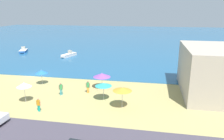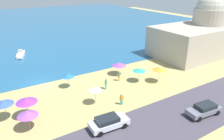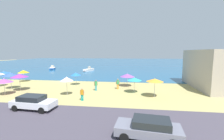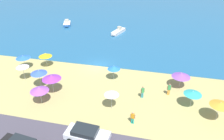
{
  "view_description": "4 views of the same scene",
  "coord_description": "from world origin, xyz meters",
  "px_view_note": "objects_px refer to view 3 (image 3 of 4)",
  "views": [
    {
      "loc": [
        19.55,
        -32.53,
        11.17
      ],
      "look_at": [
        13.3,
        1.82,
        1.29
      ],
      "focal_mm": 35.0,
      "sensor_mm": 36.0,
      "label": 1
    },
    {
      "loc": [
        -6.97,
        -32.74,
        15.37
      ],
      "look_at": [
        11.04,
        -3.95,
        1.42
      ],
      "focal_mm": 35.0,
      "sensor_mm": 36.0,
      "label": 2
    },
    {
      "loc": [
        13.4,
        -29.31,
        5.97
      ],
      "look_at": [
        9.32,
        2.64,
        2.11
      ],
      "focal_mm": 24.0,
      "sensor_mm": 36.0,
      "label": 3
    },
    {
      "loc": [
        9.38,
        -30.21,
        16.98
      ],
      "look_at": [
        3.07,
        -2.94,
        1.25
      ],
      "focal_mm": 35.0,
      "sensor_mm": 36.0,
      "label": 4
    }
  ],
  "objects_px": {
    "beach_umbrella_1": "(76,74)",
    "beach_umbrella_4": "(155,80)",
    "beach_umbrella_6": "(10,74)",
    "skiff_nearshore": "(52,68)",
    "bather_3": "(82,94)",
    "beach_umbrella_8": "(23,72)",
    "beach_umbrella_9": "(134,79)",
    "beach_umbrella_0": "(67,79)",
    "beach_umbrella_7": "(4,81)",
    "bather_2": "(118,83)",
    "skiff_offshore": "(89,70)",
    "parked_car_3": "(149,128)",
    "parked_car_1": "(33,102)",
    "bather_1": "(96,85)",
    "beach_umbrella_2": "(127,75)",
    "beach_umbrella_3": "(4,72)",
    "beach_umbrella_10": "(19,75)"
  },
  "relations": [
    {
      "from": "beach_umbrella_6",
      "to": "bather_3",
      "type": "height_order",
      "value": "beach_umbrella_6"
    },
    {
      "from": "beach_umbrella_7",
      "to": "skiff_nearshore",
      "type": "bearing_deg",
      "value": 107.47
    },
    {
      "from": "beach_umbrella_2",
      "to": "beach_umbrella_8",
      "type": "distance_m",
      "value": 20.88
    },
    {
      "from": "parked_car_1",
      "to": "skiff_nearshore",
      "type": "distance_m",
      "value": 38.33
    },
    {
      "from": "beach_umbrella_1",
      "to": "parked_car_3",
      "type": "relative_size",
      "value": 0.5
    },
    {
      "from": "beach_umbrella_2",
      "to": "beach_umbrella_7",
      "type": "distance_m",
      "value": 18.5
    },
    {
      "from": "beach_umbrella_4",
      "to": "beach_umbrella_0",
      "type": "bearing_deg",
      "value": -177.02
    },
    {
      "from": "beach_umbrella_0",
      "to": "parked_car_3",
      "type": "height_order",
      "value": "beach_umbrella_0"
    },
    {
      "from": "beach_umbrella_2",
      "to": "bather_1",
      "type": "relative_size",
      "value": 1.46
    },
    {
      "from": "beach_umbrella_0",
      "to": "skiff_nearshore",
      "type": "xyz_separation_m",
      "value": [
        -18.18,
        28.98,
        -1.86
      ]
    },
    {
      "from": "beach_umbrella_6",
      "to": "skiff_nearshore",
      "type": "bearing_deg",
      "value": 105.8
    },
    {
      "from": "beach_umbrella_1",
      "to": "beach_umbrella_8",
      "type": "relative_size",
      "value": 0.95
    },
    {
      "from": "beach_umbrella_10",
      "to": "parked_car_1",
      "type": "relative_size",
      "value": 0.6
    },
    {
      "from": "beach_umbrella_9",
      "to": "bather_3",
      "type": "height_order",
      "value": "beach_umbrella_9"
    },
    {
      "from": "beach_umbrella_0",
      "to": "beach_umbrella_9",
      "type": "relative_size",
      "value": 1.14
    },
    {
      "from": "bather_2",
      "to": "skiff_offshore",
      "type": "relative_size",
      "value": 0.34
    },
    {
      "from": "beach_umbrella_1",
      "to": "bather_3",
      "type": "xyz_separation_m",
      "value": [
        4.02,
        -8.54,
        -1.1
      ]
    },
    {
      "from": "beach_umbrella_6",
      "to": "beach_umbrella_9",
      "type": "xyz_separation_m",
      "value": [
        19.92,
        0.05,
        -0.31
      ]
    },
    {
      "from": "parked_car_3",
      "to": "skiff_offshore",
      "type": "xyz_separation_m",
      "value": [
        -14.54,
        35.57,
        -0.37
      ]
    },
    {
      "from": "skiff_offshore",
      "to": "beach_umbrella_7",
      "type": "bearing_deg",
      "value": -98.9
    },
    {
      "from": "bather_2",
      "to": "parked_car_3",
      "type": "xyz_separation_m",
      "value": [
        3.36,
        -13.77,
        -0.14
      ]
    },
    {
      "from": "beach_umbrella_10",
      "to": "bather_3",
      "type": "xyz_separation_m",
      "value": [
        11.15,
        -3.49,
        -1.49
      ]
    },
    {
      "from": "bather_2",
      "to": "bather_3",
      "type": "distance_m",
      "value": 7.46
    },
    {
      "from": "bather_1",
      "to": "bather_2",
      "type": "height_order",
      "value": "bather_1"
    },
    {
      "from": "skiff_nearshore",
      "to": "bather_3",
      "type": "bearing_deg",
      "value": -55.84
    },
    {
      "from": "beach_umbrella_7",
      "to": "bather_2",
      "type": "height_order",
      "value": "beach_umbrella_7"
    },
    {
      "from": "beach_umbrella_1",
      "to": "beach_umbrella_4",
      "type": "relative_size",
      "value": 0.9
    },
    {
      "from": "parked_car_3",
      "to": "beach_umbrella_0",
      "type": "bearing_deg",
      "value": 137.02
    },
    {
      "from": "beach_umbrella_6",
      "to": "beach_umbrella_10",
      "type": "xyz_separation_m",
      "value": [
        2.33,
        -0.9,
        0.02
      ]
    },
    {
      "from": "skiff_nearshore",
      "to": "beach_umbrella_6",
      "type": "bearing_deg",
      "value": -74.2
    },
    {
      "from": "beach_umbrella_2",
      "to": "beach_umbrella_6",
      "type": "distance_m",
      "value": 19.25
    },
    {
      "from": "bather_1",
      "to": "bather_3",
      "type": "xyz_separation_m",
      "value": [
        -0.54,
        -4.99,
        -0.06
      ]
    },
    {
      "from": "beach_umbrella_10",
      "to": "bather_1",
      "type": "xyz_separation_m",
      "value": [
        11.69,
        1.5,
        -1.43
      ]
    },
    {
      "from": "beach_umbrella_3",
      "to": "beach_umbrella_10",
      "type": "relative_size",
      "value": 0.84
    },
    {
      "from": "beach_umbrella_1",
      "to": "beach_umbrella_8",
      "type": "xyz_separation_m",
      "value": [
        -11.51,
        1.45,
        0.1
      ]
    },
    {
      "from": "beach_umbrella_2",
      "to": "bather_1",
      "type": "xyz_separation_m",
      "value": [
        -4.76,
        -3.61,
        -1.0
      ]
    },
    {
      "from": "skiff_nearshore",
      "to": "skiff_offshore",
      "type": "bearing_deg",
      "value": -11.38
    },
    {
      "from": "beach_umbrella_10",
      "to": "beach_umbrella_2",
      "type": "bearing_deg",
      "value": 17.27
    },
    {
      "from": "beach_umbrella_10",
      "to": "beach_umbrella_6",
      "type": "bearing_deg",
      "value": 158.8
    },
    {
      "from": "beach_umbrella_1",
      "to": "bather_3",
      "type": "relative_size",
      "value": 1.44
    },
    {
      "from": "beach_umbrella_3",
      "to": "bather_1",
      "type": "relative_size",
      "value": 1.34
    },
    {
      "from": "beach_umbrella_9",
      "to": "skiff_offshore",
      "type": "height_order",
      "value": "beach_umbrella_9"
    },
    {
      "from": "beach_umbrella_1",
      "to": "beach_umbrella_9",
      "type": "relative_size",
      "value": 1.0
    },
    {
      "from": "beach_umbrella_1",
      "to": "beach_umbrella_10",
      "type": "xyz_separation_m",
      "value": [
        -7.13,
        -5.05,
        0.39
      ]
    },
    {
      "from": "beach_umbrella_4",
      "to": "skiff_nearshore",
      "type": "bearing_deg",
      "value": 136.66
    },
    {
      "from": "beach_umbrella_1",
      "to": "beach_umbrella_6",
      "type": "bearing_deg",
      "value": -156.34
    },
    {
      "from": "beach_umbrella_7",
      "to": "beach_umbrella_10",
      "type": "xyz_separation_m",
      "value": [
        0.44,
        2.42,
        0.34
      ]
    },
    {
      "from": "beach_umbrella_8",
      "to": "bather_2",
      "type": "distance_m",
      "value": 19.73
    },
    {
      "from": "beach_umbrella_1",
      "to": "beach_umbrella_2",
      "type": "distance_m",
      "value": 9.32
    },
    {
      "from": "beach_umbrella_1",
      "to": "beach_umbrella_6",
      "type": "relative_size",
      "value": 0.86
    }
  ]
}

